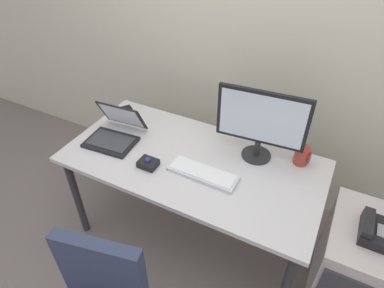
{
  "coord_description": "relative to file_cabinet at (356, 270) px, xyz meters",
  "views": [
    {
      "loc": [
        0.69,
        -1.34,
        2.04
      ],
      "look_at": [
        0.0,
        0.0,
        0.84
      ],
      "focal_mm": 30.92,
      "sensor_mm": 36.0,
      "label": 1
    }
  ],
  "objects": [
    {
      "name": "keyboard",
      "position": [
        -0.93,
        -0.08,
        0.41
      ],
      "size": [
        0.41,
        0.14,
        0.03
      ],
      "color": "silver",
      "rests_on": "desk"
    },
    {
      "name": "trackball_mouse",
      "position": [
        -1.25,
        -0.16,
        0.42
      ],
      "size": [
        0.11,
        0.09,
        0.07
      ],
      "color": "black",
      "rests_on": "desk"
    },
    {
      "name": "cell_phone",
      "position": [
        -1.77,
        0.27,
        0.4
      ],
      "size": [
        0.14,
        0.16,
        0.01
      ],
      "primitive_type": "cube",
      "rotation": [
        0.0,
        0.0,
        -0.61
      ],
      "color": "black",
      "rests_on": "desk"
    },
    {
      "name": "coffee_mug",
      "position": [
        -0.46,
        0.28,
        0.45
      ],
      "size": [
        0.09,
        0.08,
        0.12
      ],
      "color": "#A3362B",
      "rests_on": "desk"
    },
    {
      "name": "desk",
      "position": [
        -1.05,
        0.01,
        0.32
      ],
      "size": [
        1.56,
        0.77,
        0.72
      ],
      "color": "silver",
      "rests_on": "ground"
    },
    {
      "name": "file_cabinet",
      "position": [
        0.0,
        0.0,
        0.0
      ],
      "size": [
        0.42,
        0.53,
        0.66
      ],
      "color": "beige",
      "rests_on": "ground"
    },
    {
      "name": "desk_phone",
      "position": [
        -0.01,
        -0.02,
        0.36
      ],
      "size": [
        0.17,
        0.2,
        0.09
      ],
      "color": "black",
      "rests_on": "file_cabinet"
    },
    {
      "name": "laptop",
      "position": [
        -1.59,
        -0.03,
        0.44
      ],
      "size": [
        0.34,
        0.35,
        0.22
      ],
      "color": "black",
      "rests_on": "desk"
    },
    {
      "name": "ground_plane",
      "position": [
        -1.05,
        0.01,
        -0.33
      ],
      "size": [
        8.0,
        8.0,
        0.0
      ],
      "primitive_type": "plane",
      "color": "#6F625F"
    },
    {
      "name": "back_wall",
      "position": [
        -1.05,
        0.75,
        1.07
      ],
      "size": [
        6.0,
        0.1,
        2.8
      ],
      "primitive_type": "cube",
      "color": "beige",
      "rests_on": "ground"
    },
    {
      "name": "monitor_main",
      "position": [
        -0.72,
        0.22,
        0.65
      ],
      "size": [
        0.52,
        0.18,
        0.45
      ],
      "color": "#262628",
      "rests_on": "desk"
    }
  ]
}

